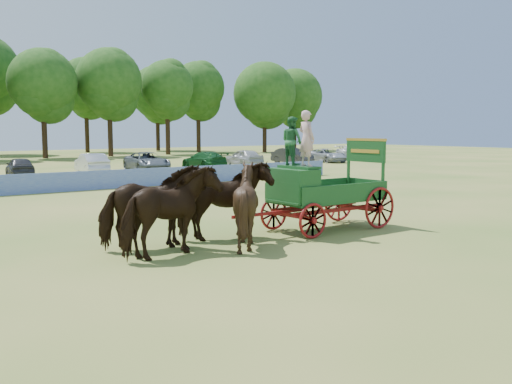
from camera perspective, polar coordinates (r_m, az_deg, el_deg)
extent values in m
plane|color=#A58F4A|center=(20.78, 16.62, -3.12)|extent=(160.00, 160.00, 0.00)
imported|color=black|center=(14.91, -8.53, -1.98)|extent=(3.00, 1.88, 2.35)
imported|color=black|center=(15.88, -10.41, -1.51)|extent=(2.96, 1.71, 2.35)
imported|color=black|center=(16.17, -1.01, -1.26)|extent=(2.43, 2.23, 2.36)
imported|color=black|center=(17.07, -3.17, -0.88)|extent=(2.97, 1.76, 2.35)
cube|color=maroon|center=(18.02, 3.66, -2.35)|extent=(0.12, 2.00, 0.12)
cube|color=maroon|center=(20.07, 10.21, -1.55)|extent=(0.12, 2.00, 0.12)
cube|color=maroon|center=(18.61, 8.29, -1.75)|extent=(3.80, 0.10, 0.12)
cube|color=maroon|center=(19.40, 6.00, -1.40)|extent=(3.80, 0.10, 0.12)
cube|color=maroon|center=(17.44, 1.41, -2.13)|extent=(2.80, 0.09, 0.09)
cube|color=#1B5226|center=(18.96, 7.13, -0.73)|extent=(3.80, 1.80, 0.10)
cube|color=#1B5226|center=(18.31, 9.05, -0.07)|extent=(3.80, 0.06, 0.55)
cube|color=#1B5226|center=(19.57, 5.36, 0.39)|extent=(3.80, 0.06, 0.55)
cube|color=#1B5226|center=(20.27, 10.98, 0.51)|extent=(0.06, 1.80, 0.55)
cube|color=#1B5226|center=(17.90, 3.69, 0.66)|extent=(0.85, 1.70, 1.05)
cube|color=#1B5226|center=(18.02, 4.31, 2.51)|extent=(0.55, 1.50, 0.08)
cube|color=#1B5226|center=(17.68, 2.74, -0.06)|extent=(0.10, 1.60, 0.65)
cube|color=#1B5226|center=(17.83, 3.18, -0.98)|extent=(0.55, 1.60, 0.06)
cube|color=#1B5226|center=(19.63, 12.59, 2.19)|extent=(0.08, 0.08, 1.80)
cube|color=#1B5226|center=(20.70, 9.24, 2.46)|extent=(0.08, 0.08, 1.80)
cube|color=#1B5226|center=(20.13, 10.91, 4.03)|extent=(0.07, 1.75, 0.75)
cube|color=gold|center=(20.11, 10.93, 5.17)|extent=(0.08, 1.80, 0.09)
cube|color=gold|center=(20.10, 10.83, 4.03)|extent=(0.02, 1.30, 0.12)
torus|color=maroon|center=(17.32, 5.70, -2.89)|extent=(1.09, 0.09, 1.09)
torus|color=maroon|center=(18.75, 1.78, -2.15)|extent=(1.09, 0.09, 1.09)
torus|color=maroon|center=(19.43, 12.26, -1.55)|extent=(1.39, 0.09, 1.39)
torus|color=maroon|center=(20.72, 8.30, -0.99)|extent=(1.39, 0.09, 1.39)
imported|color=#D7A4A7|center=(17.72, 5.07, 5.35)|extent=(0.41, 0.63, 1.72)
imported|color=#266736|center=(18.25, 3.60, 5.12)|extent=(0.59, 0.75, 1.55)
cube|color=#2140B2|center=(34.06, -9.49, 1.53)|extent=(26.00, 0.08, 1.05)
imported|color=#333338|center=(43.11, -22.54, 2.34)|extent=(2.13, 4.22, 1.38)
imported|color=silver|center=(44.16, -16.11, 2.75)|extent=(2.14, 4.74, 1.51)
imported|color=slate|center=(46.01, -10.85, 3.01)|extent=(3.11, 5.65, 1.50)
imported|color=#144C1E|center=(48.27, -5.22, 3.19)|extent=(2.11, 4.94, 1.42)
imported|color=#B2B2B7|center=(51.41, -1.21, 3.47)|extent=(2.18, 4.65, 1.54)
imported|color=#262628|center=(54.24, 3.63, 3.60)|extent=(1.63, 4.62, 1.52)
imported|color=#999EA5|center=(57.85, 7.11, 3.65)|extent=(2.85, 5.14, 1.36)
imported|color=silver|center=(61.51, 10.27, 3.85)|extent=(2.66, 5.54, 1.56)
cylinder|color=#382314|center=(69.29, -20.38, 5.10)|extent=(0.60, 0.60, 4.65)
sphere|color=#1A4913|center=(69.48, -20.58, 10.25)|extent=(7.63, 7.63, 7.63)
cylinder|color=#382314|center=(71.95, -14.36, 5.44)|extent=(0.60, 0.60, 4.94)
sphere|color=#1A4913|center=(72.17, -14.51, 10.71)|extent=(7.94, 7.94, 7.94)
cylinder|color=#382314|center=(75.52, -8.80, 5.54)|extent=(0.60, 0.60, 4.78)
sphere|color=#1A4913|center=(75.72, -8.89, 10.39)|extent=(6.83, 6.83, 6.83)
cylinder|color=#382314|center=(82.78, -5.77, 5.71)|extent=(0.60, 0.60, 4.98)
sphere|color=#1A4913|center=(82.99, -5.82, 10.32)|extent=(7.55, 7.55, 7.55)
cylinder|color=#382314|center=(82.85, 0.87, 5.60)|extent=(0.60, 0.60, 4.58)
sphere|color=#1A4913|center=(83.00, 0.87, 9.85)|extent=(8.99, 8.99, 8.99)
cylinder|color=#382314|center=(89.50, 3.87, 5.63)|extent=(0.60, 0.60, 4.54)
sphere|color=#1A4913|center=(89.63, 3.90, 9.53)|extent=(8.55, 8.55, 8.55)
cylinder|color=#382314|center=(84.91, -16.54, 5.56)|extent=(0.60, 0.60, 5.18)
sphere|color=#1A4913|center=(85.14, -16.69, 10.24)|extent=(7.71, 7.71, 7.71)
cylinder|color=#382314|center=(89.78, -9.78, 5.66)|extent=(0.60, 0.60, 4.86)
sphere|color=#1A4913|center=(89.95, -9.86, 9.82)|extent=(8.16, 8.16, 8.16)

